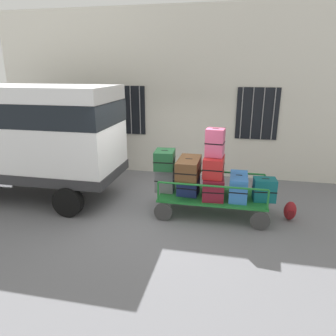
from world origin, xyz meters
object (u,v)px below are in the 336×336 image
at_px(luggage_cart, 212,199).
at_px(suitcase_midright_bottom, 238,186).
at_px(suitcase_center_middle, 214,166).
at_px(suitcase_midleft_bottom, 188,186).
at_px(suitcase_left_bottom, 165,180).
at_px(suitcase_left_middle, 165,159).
at_px(suitcase_center_top, 215,143).
at_px(backpack, 290,211).
at_px(suitcase_right_bottom, 264,189).
at_px(suitcase_center_bottom, 213,185).
at_px(van, 29,131).
at_px(suitcase_midleft_middle, 189,168).

xyz_separation_m(luggage_cart, suitcase_midright_bottom, (0.57, 0.00, 0.35)).
bearing_deg(suitcase_center_middle, suitcase_midleft_bottom, -179.49).
xyz_separation_m(suitcase_midleft_bottom, suitcase_midright_bottom, (1.13, 0.03, 0.06)).
relative_size(suitcase_left_bottom, suitcase_left_middle, 0.97).
distance_m(suitcase_center_top, backpack, 2.29).
height_order(luggage_cart, suitcase_right_bottom, suitcase_right_bottom).
xyz_separation_m(suitcase_left_middle, suitcase_center_top, (1.13, 0.02, 0.45)).
bearing_deg(suitcase_center_bottom, suitcase_center_top, -90.00).
xyz_separation_m(suitcase_left_middle, suitcase_center_bottom, (1.13, 0.03, -0.56)).
height_order(suitcase_left_bottom, suitcase_left_middle, suitcase_left_middle).
height_order(luggage_cart, suitcase_midright_bottom, suitcase_midright_bottom).
bearing_deg(suitcase_right_bottom, van, 178.47).
height_order(luggage_cart, suitcase_midleft_middle, suitcase_midleft_middle).
relative_size(suitcase_center_bottom, backpack, 2.24).
relative_size(suitcase_center_middle, suitcase_right_bottom, 1.30).
height_order(suitcase_center_bottom, suitcase_center_top, suitcase_center_top).
bearing_deg(suitcase_center_middle, backpack, 2.48).
bearing_deg(suitcase_left_middle, suitcase_midleft_middle, -1.04).
relative_size(suitcase_midleft_bottom, suitcase_midright_bottom, 0.62).
bearing_deg(suitcase_center_bottom, suitcase_left_bottom, 179.86).
relative_size(luggage_cart, suitcase_right_bottom, 4.85).
distance_m(suitcase_left_middle, suitcase_midleft_middle, 0.59).
bearing_deg(suitcase_left_bottom, suitcase_center_bottom, -0.14).
bearing_deg(suitcase_midright_bottom, suitcase_left_middle, 179.99).
relative_size(van, suitcase_midleft_middle, 4.88).
xyz_separation_m(suitcase_midleft_middle, suitcase_center_middle, (0.57, -0.01, 0.08)).
distance_m(suitcase_left_bottom, suitcase_midleft_middle, 0.66).
height_order(suitcase_right_bottom, backpack, suitcase_right_bottom).
bearing_deg(suitcase_midleft_middle, suitcase_right_bottom, -0.36).
bearing_deg(suitcase_midleft_middle, suitcase_center_bottom, 4.15).
bearing_deg(suitcase_center_bottom, suitcase_left_middle, -178.44).
relative_size(suitcase_center_bottom, suitcase_right_bottom, 1.91).
distance_m(van, suitcase_center_top, 4.67).
height_order(luggage_cart, suitcase_center_bottom, suitcase_center_bottom).
bearing_deg(suitcase_right_bottom, suitcase_center_bottom, 177.39).
height_order(van, luggage_cart, van).
bearing_deg(suitcase_midleft_bottom, suitcase_center_bottom, 6.02).
xyz_separation_m(suitcase_left_bottom, backpack, (2.87, 0.02, -0.53)).
xyz_separation_m(van, suitcase_midleft_middle, (4.10, -0.14, -0.66)).
height_order(suitcase_left_middle, suitcase_center_middle, suitcase_left_middle).
bearing_deg(suitcase_midleft_bottom, suitcase_left_middle, 177.08).
distance_m(luggage_cart, suitcase_right_bottom, 1.18).
bearing_deg(suitcase_center_middle, suitcase_left_middle, 178.79).
bearing_deg(suitcase_left_middle, suitcase_midright_bottom, -0.01).
bearing_deg(suitcase_midright_bottom, backpack, 2.53).
bearing_deg(suitcase_left_middle, backpack, 1.03).
xyz_separation_m(van, suitcase_left_bottom, (3.54, -0.10, -1.01)).
relative_size(suitcase_left_middle, suitcase_midright_bottom, 0.74).
bearing_deg(van, suitcase_left_middle, -2.18).
relative_size(suitcase_left_middle, suitcase_center_middle, 0.91).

